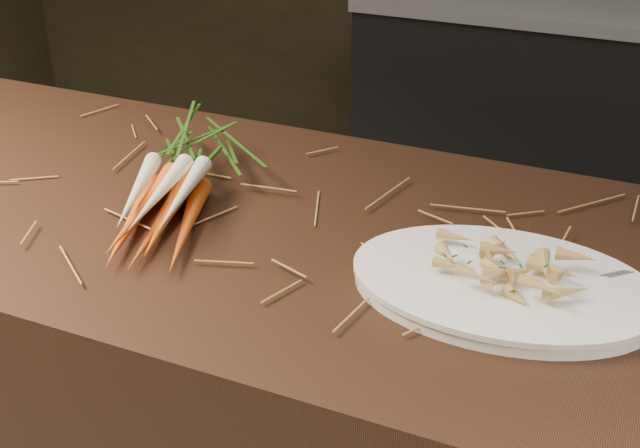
{
  "coord_description": "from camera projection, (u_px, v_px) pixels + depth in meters",
  "views": [
    {
      "loc": [
        0.38,
        -0.65,
        1.48
      ],
      "look_at": [
        0.0,
        0.22,
        0.96
      ],
      "focal_mm": 45.0,
      "sensor_mm": 36.0,
      "label": 1
    }
  ],
  "objects": [
    {
      "name": "root_veg_bunch",
      "position": [
        183.0,
        170.0,
        1.27
      ],
      "size": [
        0.27,
        0.48,
        0.09
      ],
      "rotation": [
        0.0,
        0.0,
        0.27
      ],
      "color": "#E44608",
      "rests_on": "main_counter"
    },
    {
      "name": "straw_bedding",
      "position": [
        341.0,
        229.0,
        1.17
      ],
      "size": [
        1.4,
        0.6,
        0.02
      ],
      "primitive_type": null,
      "color": "olive",
      "rests_on": "main_counter"
    },
    {
      "name": "roasted_veg_heap",
      "position": [
        504.0,
        266.0,
        1.02
      ],
      "size": [
        0.2,
        0.15,
        0.04
      ],
      "primitive_type": null,
      "rotation": [
        0.0,
        0.0,
        0.08
      ],
      "color": "#A58340",
      "rests_on": "serving_platter"
    },
    {
      "name": "serving_platter",
      "position": [
        502.0,
        287.0,
        1.03
      ],
      "size": [
        0.41,
        0.29,
        0.02
      ],
      "primitive_type": null,
      "rotation": [
        0.0,
        0.0,
        0.08
      ],
      "color": "white",
      "rests_on": "main_counter"
    },
    {
      "name": "serving_fork",
      "position": [
        615.0,
        307.0,
        0.98
      ],
      "size": [
        0.12,
        0.11,
        0.0
      ],
      "primitive_type": "cube",
      "rotation": [
        0.0,
        0.0,
        -0.83
      ],
      "color": "silver",
      "rests_on": "serving_platter"
    },
    {
      "name": "back_counter",
      "position": [
        620.0,
        125.0,
        2.81
      ],
      "size": [
        1.82,
        0.62,
        0.84
      ],
      "color": "black",
      "rests_on": "ground"
    }
  ]
}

